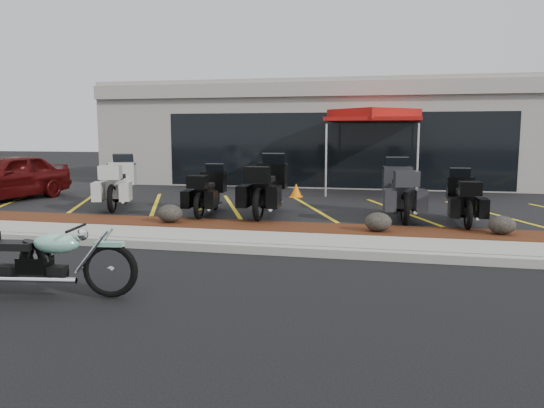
% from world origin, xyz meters
% --- Properties ---
extents(ground, '(90.00, 90.00, 0.00)m').
position_xyz_m(ground, '(0.00, 0.00, 0.00)').
color(ground, black).
rests_on(ground, ground).
extents(curb, '(24.00, 0.25, 0.15)m').
position_xyz_m(curb, '(0.00, 0.90, 0.07)').
color(curb, gray).
rests_on(curb, ground).
extents(sidewalk, '(24.00, 1.20, 0.15)m').
position_xyz_m(sidewalk, '(0.00, 1.60, 0.07)').
color(sidewalk, gray).
rests_on(sidewalk, ground).
extents(mulch_bed, '(24.00, 1.20, 0.16)m').
position_xyz_m(mulch_bed, '(0.00, 2.80, 0.08)').
color(mulch_bed, '#36190C').
rests_on(mulch_bed, ground).
extents(upper_lot, '(26.00, 9.60, 0.15)m').
position_xyz_m(upper_lot, '(0.00, 8.20, 0.07)').
color(upper_lot, black).
rests_on(upper_lot, ground).
extents(dealership_building, '(18.00, 8.16, 4.00)m').
position_xyz_m(dealership_building, '(0.00, 14.47, 2.01)').
color(dealership_building, gray).
rests_on(dealership_building, ground).
extents(boulder_left, '(0.56, 0.46, 0.39)m').
position_xyz_m(boulder_left, '(-2.74, 2.72, 0.36)').
color(boulder_left, black).
rests_on(boulder_left, mulch_bed).
extents(boulder_mid, '(0.53, 0.45, 0.38)m').
position_xyz_m(boulder_mid, '(1.74, 2.63, 0.35)').
color(boulder_mid, black).
rests_on(boulder_mid, mulch_bed).
extents(boulder_right, '(0.51, 0.43, 0.36)m').
position_xyz_m(boulder_right, '(4.09, 2.82, 0.34)').
color(boulder_right, black).
rests_on(boulder_right, mulch_bed).
extents(hero_cruiser, '(2.76, 1.07, 0.95)m').
position_xyz_m(hero_cruiser, '(-1.52, -1.99, 0.47)').
color(hero_cruiser, '#7BBFA5').
rests_on(hero_cruiser, ground).
extents(touring_white, '(1.62, 2.55, 1.39)m').
position_xyz_m(touring_white, '(-5.24, 5.37, 0.84)').
color(touring_white, silver).
rests_on(touring_white, upper_lot).
extents(touring_black_front, '(0.94, 2.10, 1.19)m').
position_xyz_m(touring_black_front, '(-2.39, 4.78, 0.75)').
color(touring_black_front, black).
rests_on(touring_black_front, upper_lot).
extents(touring_black_mid, '(1.03, 2.53, 1.46)m').
position_xyz_m(touring_black_mid, '(-0.94, 5.12, 0.88)').
color(touring_black_mid, black).
rests_on(touring_black_mid, upper_lot).
extents(touring_grey, '(1.14, 2.46, 1.38)m').
position_xyz_m(touring_grey, '(2.11, 5.27, 0.84)').
color(touring_grey, '#2C2C31').
rests_on(touring_grey, upper_lot).
extents(touring_black_rear, '(0.79, 2.02, 1.17)m').
position_xyz_m(touring_black_rear, '(3.51, 4.72, 0.74)').
color(touring_black_rear, black).
rests_on(touring_black_rear, upper_lot).
extents(parked_car, '(2.25, 4.21, 1.36)m').
position_xyz_m(parked_car, '(-8.95, 5.27, 0.83)').
color(parked_car, '#420909').
rests_on(parked_car, upper_lot).
extents(traffic_cone, '(0.37, 0.37, 0.41)m').
position_xyz_m(traffic_cone, '(-0.84, 7.93, 0.36)').
color(traffic_cone, orange).
rests_on(traffic_cone, upper_lot).
extents(popup_canopy, '(3.26, 3.26, 2.71)m').
position_xyz_m(popup_canopy, '(1.38, 9.64, 2.61)').
color(popup_canopy, silver).
rests_on(popup_canopy, upper_lot).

